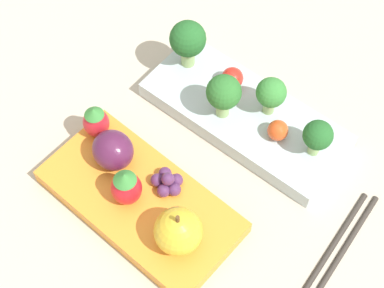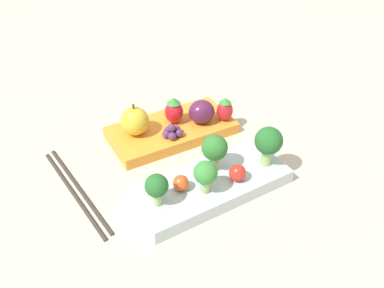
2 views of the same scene
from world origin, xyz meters
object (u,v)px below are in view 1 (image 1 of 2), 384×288
Objects in this scene: bento_box_savoury at (242,114)px; apple at (178,231)px; strawberry_1 at (96,121)px; chopsticks_pair at (319,277)px; cherry_tomato_0 at (232,78)px; plum at (113,150)px; broccoli_floret_1 at (318,136)px; broccoli_floret_3 at (271,94)px; strawberry_0 at (126,187)px; cherry_tomato_1 at (278,130)px; broccoli_floret_0 at (224,93)px; grape_cluster at (168,183)px; bento_box_fruit at (137,198)px; broccoli_floret_2 at (188,40)px.

apple reaches higher than bento_box_savoury.
chopsticks_pair is at bearing 11.63° from strawberry_1.
plum is (-0.02, -0.15, 0.01)m from cherry_tomato_0.
broccoli_floret_1 is 0.96× the size of broccoli_floret_3.
broccoli_floret_3 is at bearing 40.50° from bento_box_savoury.
cherry_tomato_1 is at bearing 71.40° from strawberry_0.
broccoli_floret_0 reaches higher than bento_box_savoury.
bento_box_savoury is 5.02× the size of strawberry_0.
strawberry_1 reaches higher than bento_box_savoury.
broccoli_floret_0 is at bearing -160.87° from cherry_tomato_1.
broccoli_floret_3 is at bearing 104.28° from apple.
chopsticks_pair is at bearing 15.73° from plum.
broccoli_floret_1 is (0.09, 0.01, 0.04)m from bento_box_savoury.
strawberry_0 is 1.52× the size of grape_cluster.
cherry_tomato_1 is 0.41× the size of apple.
cherry_tomato_1 is at bearing -160.49° from broccoli_floret_1.
chopsticks_pair is at bearing 23.91° from strawberry_0.
grape_cluster is (0.06, 0.02, -0.01)m from plum.
cherry_tomato_0 is 1.10× the size of cherry_tomato_1.
broccoli_floret_1 is 1.07× the size of plum.
cherry_tomato_0 is at bearing 170.68° from cherry_tomato_1.
broccoli_floret_3 is at bearing 54.73° from strawberry_1.
broccoli_floret_0 is at bearing -160.72° from broccoli_floret_1.
grape_cluster is 0.17m from chopsticks_pair.
apple is 0.06m from grape_cluster.
broccoli_floret_0 reaches higher than cherry_tomato_1.
plum is (-0.13, -0.15, -0.01)m from broccoli_floret_1.
grape_cluster is at bearing -83.40° from bento_box_savoury.
bento_box_fruit is 0.17m from cherry_tomato_0.
strawberry_0 is 0.08m from strawberry_1.
broccoli_floret_0 is 1.84× the size of grape_cluster.
broccoli_floret_1 is 0.22× the size of chopsticks_pair.
apple is (-0.02, -0.17, -0.01)m from broccoli_floret_1.
broccoli_floret_1 is at bearing 49.17° from plum.
broccoli_floret_0 is 0.08m from broccoli_floret_2.
apple is (0.09, -0.17, 0.01)m from cherry_tomato_0.
broccoli_floret_3 is at bearing 4.56° from cherry_tomato_0.
chopsticks_pair is at bearing -31.02° from broccoli_floret_3.
bento_box_savoury reaches higher than bento_box_fruit.
strawberry_1 is 1.37× the size of grape_cluster.
broccoli_floret_3 is 0.18m from strawberry_0.
cherry_tomato_1 is 0.17m from strawberry_0.
bento_box_savoury is at bearing 71.68° from plum.
bento_box_savoury is 0.05m from broccoli_floret_3.
strawberry_0 is at bearing -116.97° from grape_cluster.
bento_box_fruit is at bearing -118.52° from grape_cluster.
bento_box_fruit is at bearing -97.41° from broccoli_floret_3.
cherry_tomato_0 is 0.45× the size of apple.
strawberry_1 is at bearing -122.86° from bento_box_savoury.
broccoli_floret_0 is 1.34× the size of strawberry_1.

